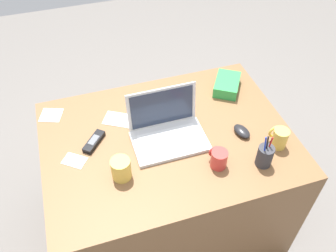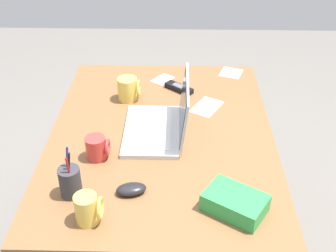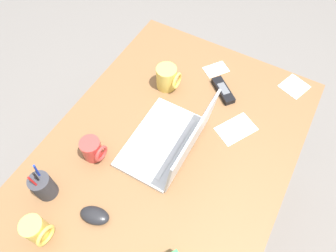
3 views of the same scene
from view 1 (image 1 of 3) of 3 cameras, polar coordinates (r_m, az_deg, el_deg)
name	(u,v)px [view 1 (image 1 of 3)]	position (r m, az deg, el deg)	size (l,w,h in m)	color
ground_plane	(168,217)	(2.33, -0.07, -14.43)	(6.00, 6.00, 0.00)	slate
desk	(168,183)	(2.01, -0.08, -9.09)	(1.20, 0.88, 0.76)	brown
laptop	(167,130)	(1.68, -0.09, -0.68)	(0.35, 0.25, 0.23)	silver
computer_mouse	(242,131)	(1.76, 11.78, -0.84)	(0.06, 0.10, 0.03)	black
coffee_mug_white	(121,168)	(1.54, -7.58, -6.72)	(0.09, 0.10, 0.10)	#E0BC4C
coffee_mug_tall	(219,158)	(1.59, 8.13, -5.16)	(0.07, 0.09, 0.09)	#C63833
coffee_mug_spare	(279,138)	(1.72, 17.45, -1.79)	(0.07, 0.08, 0.10)	#E0BC4C
cordless_phone	(94,142)	(1.72, -11.80, -2.46)	(0.12, 0.14, 0.03)	black
pen_holder	(265,156)	(1.63, 15.28, -4.63)	(0.07, 0.07, 0.18)	#333338
snack_bag	(227,85)	(1.98, 9.46, 6.59)	(0.13, 0.19, 0.06)	green
paper_note_near_laptop	(119,119)	(1.81, -7.90, 1.05)	(0.15, 0.10, 0.00)	white
paper_note_left	(51,115)	(1.92, -18.25, 1.67)	(0.11, 0.10, 0.00)	white
paper_note_right	(75,161)	(1.68, -14.79, -5.40)	(0.10, 0.07, 0.00)	white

